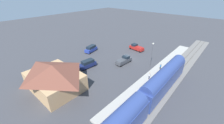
{
  "coord_description": "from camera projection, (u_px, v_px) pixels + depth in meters",
  "views": [
    {
      "loc": [
        -21.73,
        32.63,
        19.67
      ],
      "look_at": [
        1.6,
        5.82,
        1.0
      ],
      "focal_mm": 22.25,
      "sensor_mm": 36.0,
      "label": 1
    }
  ],
  "objects": [
    {
      "name": "ground_plane",
      "position": [
        128.0,
        60.0,
        43.57
      ],
      "size": [
        200.0,
        200.0,
        0.0
      ],
      "primitive_type": "plane",
      "color": "#424247"
    },
    {
      "name": "railway_track",
      "position": [
        173.0,
        76.0,
        35.39
      ],
      "size": [
        4.8,
        70.0,
        0.3
      ],
      "color": "slate",
      "rests_on": "ground"
    },
    {
      "name": "platform",
      "position": [
        158.0,
        70.0,
        37.69
      ],
      "size": [
        3.2,
        46.0,
        0.3
      ],
      "color": "#B7B2A8",
      "rests_on": "ground"
    },
    {
      "name": "station_building",
      "position": [
        54.0,
        77.0,
        29.8
      ],
      "size": [
        12.44,
        9.54,
        5.83
      ],
      "color": "tan",
      "rests_on": "ground"
    },
    {
      "name": "pedestrian_on_platform",
      "position": [
        149.0,
        75.0,
        33.37
      ],
      "size": [
        0.36,
        0.36,
        1.71
      ],
      "color": "#23284C",
      "rests_on": "platform"
    },
    {
      "name": "pedestrian_waiting_far",
      "position": [
        161.0,
        66.0,
        37.29
      ],
      "size": [
        0.36,
        0.36,
        1.71
      ],
      "color": "#333338",
      "rests_on": "platform"
    },
    {
      "name": "pickup_charcoal",
      "position": [
        124.0,
        60.0,
        41.13
      ],
      "size": [
        2.28,
        5.51,
        2.14
      ],
      "color": "#47494F",
      "rests_on": "ground"
    },
    {
      "name": "suv_blue",
      "position": [
        91.0,
        49.0,
        48.75
      ],
      "size": [
        2.85,
        5.18,
        2.22
      ],
      "color": "#283D9E",
      "rests_on": "ground"
    },
    {
      "name": "suv_navy",
      "position": [
        88.0,
        64.0,
        38.89
      ],
      "size": [
        2.48,
        5.08,
        2.22
      ],
      "color": "navy",
      "rests_on": "ground"
    },
    {
      "name": "pickup_red",
      "position": [
        136.0,
        47.0,
        50.13
      ],
      "size": [
        5.58,
        2.94,
        2.14
      ],
      "color": "red",
      "rests_on": "ground"
    },
    {
      "name": "light_pole_near_platform",
      "position": [
        152.0,
        52.0,
        37.72
      ],
      "size": [
        0.44,
        0.44,
        7.16
      ],
      "color": "#515156",
      "rests_on": "ground"
    }
  ]
}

